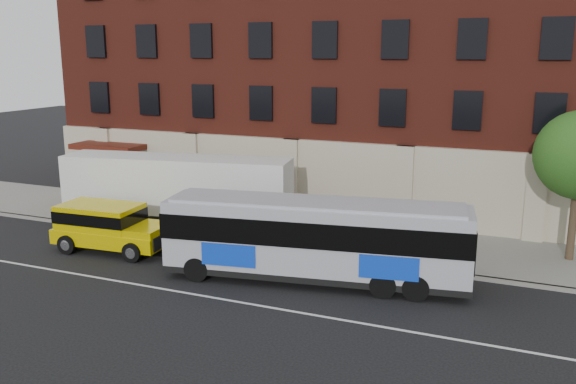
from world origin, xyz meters
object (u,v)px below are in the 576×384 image
at_px(sign_pole, 90,198).
at_px(yellow_suv, 107,224).
at_px(city_bus, 315,237).
at_px(shipping_container, 177,195).

height_order(sign_pole, yellow_suv, sign_pole).
distance_m(sign_pole, city_bus, 13.20).
xyz_separation_m(sign_pole, shipping_container, (4.47, 0.96, 0.37)).
xyz_separation_m(sign_pole, yellow_suv, (3.18, -2.70, -0.27)).
bearing_deg(shipping_container, yellow_suv, -109.30).
height_order(sign_pole, city_bus, city_bus).
xyz_separation_m(city_bus, yellow_suv, (-9.74, -0.02, -0.57)).
relative_size(city_bus, shipping_container, 1.04).
xyz_separation_m(city_bus, shipping_container, (-8.46, 3.64, 0.08)).
bearing_deg(yellow_suv, shipping_container, 70.70).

